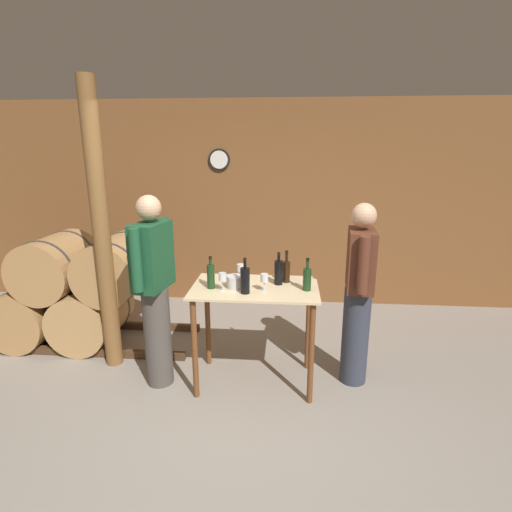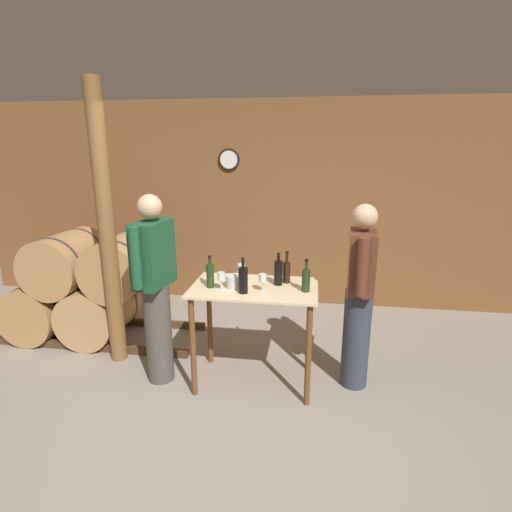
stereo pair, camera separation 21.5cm
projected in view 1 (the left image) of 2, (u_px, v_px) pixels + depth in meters
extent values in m
plane|color=gray|center=(235.00, 429.00, 3.09)|extent=(14.00, 14.00, 0.00)
cube|color=brown|center=(261.00, 205.00, 5.34)|extent=(8.40, 0.05, 2.70)
cylinder|color=black|center=(219.00, 160.00, 5.19)|extent=(0.28, 0.03, 0.28)
cylinder|color=white|center=(219.00, 160.00, 5.18)|extent=(0.23, 0.01, 0.23)
cube|color=#4C331E|center=(49.00, 350.00, 4.19)|extent=(2.91, 0.06, 0.08)
cube|color=#4C331E|center=(81.00, 324.00, 4.83)|extent=(2.91, 0.06, 0.08)
cylinder|color=#AD7F4C|center=(34.00, 312.00, 4.46)|extent=(0.65, 0.82, 0.65)
cylinder|color=#38383D|center=(20.00, 321.00, 4.22)|extent=(0.66, 0.03, 0.66)
cylinder|color=#38383D|center=(47.00, 304.00, 4.70)|extent=(0.66, 0.03, 0.66)
cylinder|color=tan|center=(92.00, 314.00, 4.41)|extent=(0.65, 0.82, 0.65)
cylinder|color=#38383D|center=(81.00, 324.00, 4.17)|extent=(0.66, 0.03, 0.66)
cylinder|color=#38383D|center=(102.00, 305.00, 4.64)|extent=(0.66, 0.03, 0.66)
cylinder|color=#AD7F4C|center=(56.00, 266.00, 4.29)|extent=(0.65, 0.82, 0.65)
cylinder|color=#38383D|center=(43.00, 273.00, 4.05)|extent=(0.66, 0.03, 0.66)
cylinder|color=#38383D|center=(69.00, 259.00, 4.52)|extent=(0.66, 0.03, 0.66)
cylinder|color=#AD7F4C|center=(117.00, 267.00, 4.23)|extent=(0.65, 0.82, 0.65)
cylinder|color=#38383D|center=(107.00, 274.00, 4.00)|extent=(0.66, 0.03, 0.66)
cylinder|color=#38383D|center=(126.00, 261.00, 4.47)|extent=(0.66, 0.03, 0.66)
cube|color=beige|center=(255.00, 288.00, 3.48)|extent=(1.10, 0.67, 0.02)
cylinder|color=brown|center=(195.00, 349.00, 3.38)|extent=(0.05, 0.05, 0.91)
cylinder|color=brown|center=(311.00, 354.00, 3.30)|extent=(0.05, 0.05, 0.91)
cylinder|color=brown|center=(208.00, 321.00, 3.91)|extent=(0.05, 0.05, 0.91)
cylinder|color=brown|center=(308.00, 325.00, 3.83)|extent=(0.05, 0.05, 0.91)
cylinder|color=brown|center=(101.00, 232.00, 3.68)|extent=(0.16, 0.16, 2.70)
cylinder|color=#193819|center=(211.00, 277.00, 3.41)|extent=(0.07, 0.07, 0.21)
cylinder|color=#193819|center=(210.00, 261.00, 3.37)|extent=(0.02, 0.02, 0.07)
cylinder|color=black|center=(210.00, 258.00, 3.37)|extent=(0.03, 0.03, 0.02)
cylinder|color=black|center=(245.00, 281.00, 3.30)|extent=(0.08, 0.08, 0.22)
cylinder|color=black|center=(245.00, 263.00, 3.26)|extent=(0.02, 0.02, 0.09)
cylinder|color=black|center=(245.00, 259.00, 3.25)|extent=(0.03, 0.03, 0.02)
cylinder|color=black|center=(279.00, 273.00, 3.51)|extent=(0.07, 0.07, 0.22)
cylinder|color=black|center=(279.00, 257.00, 3.47)|extent=(0.02, 0.02, 0.07)
cylinder|color=black|center=(279.00, 254.00, 3.46)|extent=(0.03, 0.03, 0.02)
cylinder|color=black|center=(286.00, 272.00, 3.57)|extent=(0.07, 0.07, 0.19)
cylinder|color=black|center=(287.00, 256.00, 3.53)|extent=(0.02, 0.02, 0.10)
cylinder|color=black|center=(287.00, 252.00, 3.52)|extent=(0.03, 0.03, 0.02)
cylinder|color=#193819|center=(307.00, 280.00, 3.37)|extent=(0.07, 0.07, 0.19)
cylinder|color=#193819|center=(308.00, 264.00, 3.33)|extent=(0.02, 0.02, 0.09)
cylinder|color=black|center=(308.00, 260.00, 3.32)|extent=(0.03, 0.03, 0.02)
cylinder|color=silver|center=(223.00, 290.00, 3.38)|extent=(0.06, 0.06, 0.00)
cylinder|color=silver|center=(223.00, 285.00, 3.37)|extent=(0.01, 0.01, 0.09)
cylinder|color=silver|center=(222.00, 277.00, 3.35)|extent=(0.06, 0.06, 0.07)
cylinder|color=silver|center=(241.00, 280.00, 3.65)|extent=(0.06, 0.06, 0.00)
cylinder|color=silver|center=(241.00, 276.00, 3.64)|extent=(0.01, 0.01, 0.08)
cylinder|color=silver|center=(241.00, 268.00, 3.62)|extent=(0.07, 0.07, 0.07)
cylinder|color=silver|center=(264.00, 291.00, 3.37)|extent=(0.06, 0.06, 0.00)
cylinder|color=silver|center=(264.00, 286.00, 3.36)|extent=(0.01, 0.01, 0.08)
cylinder|color=silver|center=(264.00, 278.00, 3.34)|extent=(0.07, 0.07, 0.07)
cylinder|color=silver|center=(235.00, 282.00, 3.44)|extent=(0.15, 0.15, 0.11)
cylinder|color=#4C4742|center=(158.00, 336.00, 3.59)|extent=(0.24, 0.24, 0.93)
cube|color=#194C2D|center=(152.00, 256.00, 3.39)|extent=(0.29, 0.43, 0.57)
sphere|color=tan|center=(148.00, 208.00, 3.28)|extent=(0.21, 0.21, 0.21)
cylinder|color=#194C2D|center=(136.00, 260.00, 3.15)|extent=(0.09, 0.09, 0.52)
cylinder|color=#194C2D|center=(165.00, 246.00, 3.62)|extent=(0.09, 0.09, 0.52)
cylinder|color=#333847|center=(355.00, 336.00, 3.62)|extent=(0.24, 0.24, 0.91)
cube|color=#592D1E|center=(361.00, 260.00, 3.43)|extent=(0.25, 0.42, 0.53)
sphere|color=tan|center=(364.00, 215.00, 3.33)|extent=(0.21, 0.21, 0.21)
cylinder|color=#592D1E|center=(359.00, 250.00, 3.66)|extent=(0.09, 0.09, 0.47)
cylinder|color=#592D1E|center=(363.00, 265.00, 3.18)|extent=(0.09, 0.09, 0.47)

